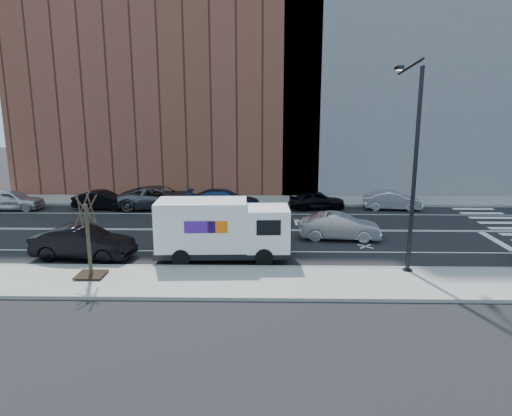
{
  "coord_description": "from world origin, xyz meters",
  "views": [
    {
      "loc": [
        0.56,
        -27.01,
        7.29
      ],
      "look_at": [
        0.02,
        -0.08,
        1.4
      ],
      "focal_mm": 32.0,
      "sensor_mm": 36.0,
      "label": 1
    }
  ],
  "objects_px": {
    "far_parked_a": "(12,200)",
    "driving_sedan": "(339,227)",
    "fedex_van": "(222,229)",
    "far_parked_b": "(103,200)"
  },
  "relations": [
    {
      "from": "fedex_van",
      "to": "far_parked_b",
      "type": "distance_m",
      "value": 14.96
    },
    {
      "from": "fedex_van",
      "to": "driving_sedan",
      "type": "bearing_deg",
      "value": 27.68
    },
    {
      "from": "far_parked_a",
      "to": "driving_sedan",
      "type": "height_order",
      "value": "far_parked_a"
    },
    {
      "from": "fedex_van",
      "to": "far_parked_a",
      "type": "distance_m",
      "value": 19.74
    },
    {
      "from": "far_parked_b",
      "to": "driving_sedan",
      "type": "distance_m",
      "value": 17.86
    },
    {
      "from": "fedex_van",
      "to": "driving_sedan",
      "type": "xyz_separation_m",
      "value": [
        6.33,
        3.67,
        -0.81
      ]
    },
    {
      "from": "fedex_van",
      "to": "far_parked_b",
      "type": "height_order",
      "value": "fedex_van"
    },
    {
      "from": "far_parked_a",
      "to": "driving_sedan",
      "type": "distance_m",
      "value": 23.89
    },
    {
      "from": "fedex_van",
      "to": "driving_sedan",
      "type": "distance_m",
      "value": 7.37
    },
    {
      "from": "far_parked_a",
      "to": "driving_sedan",
      "type": "xyz_separation_m",
      "value": [
        22.76,
        -7.25,
        -0.01
      ]
    }
  ]
}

